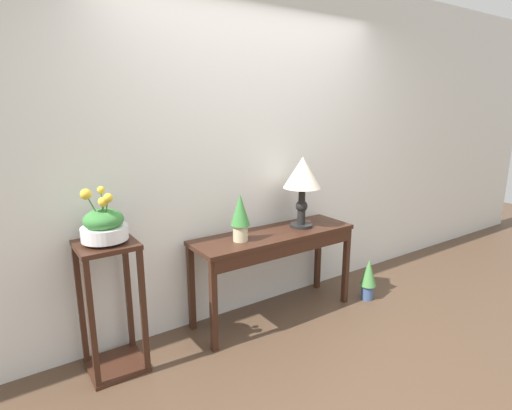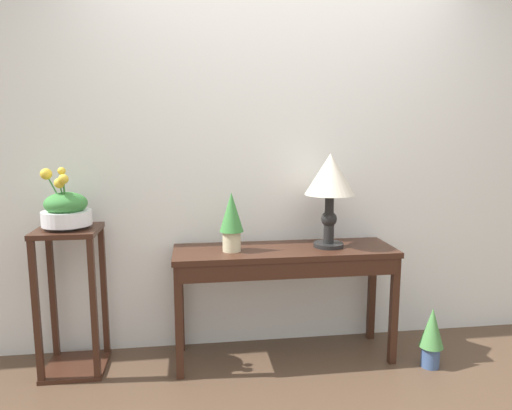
{
  "view_description": "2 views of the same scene",
  "coord_description": "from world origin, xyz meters",
  "px_view_note": "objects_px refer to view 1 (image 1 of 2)",
  "views": [
    {
      "loc": [
        -1.86,
        -1.44,
        1.73
      ],
      "look_at": [
        -0.14,
        1.08,
        0.98
      ],
      "focal_mm": 28.37,
      "sensor_mm": 36.0,
      "label": 1
    },
    {
      "loc": [
        -0.54,
        -1.72,
        1.47
      ],
      "look_at": [
        -0.15,
        1.08,
        1.01
      ],
      "focal_mm": 32.33,
      "sensor_mm": 36.0,
      "label": 2
    }
  ],
  "objects_px": {
    "planter_bowl_wide": "(104,225)",
    "potted_plant_floor": "(368,277)",
    "pedestal_stand_left": "(112,307)",
    "console_table": "(276,244)",
    "table_lamp": "(302,177)",
    "potted_plant_on_console": "(240,215)"
  },
  "relations": [
    {
      "from": "planter_bowl_wide",
      "to": "potted_plant_floor",
      "type": "bearing_deg",
      "value": -7.22
    },
    {
      "from": "pedestal_stand_left",
      "to": "potted_plant_floor",
      "type": "bearing_deg",
      "value": -7.29
    },
    {
      "from": "console_table",
      "to": "pedestal_stand_left",
      "type": "distance_m",
      "value": 1.32
    },
    {
      "from": "table_lamp",
      "to": "potted_plant_floor",
      "type": "xyz_separation_m",
      "value": [
        0.6,
        -0.26,
        -0.95
      ]
    },
    {
      "from": "table_lamp",
      "to": "planter_bowl_wide",
      "type": "bearing_deg",
      "value": 179.31
    },
    {
      "from": "table_lamp",
      "to": "pedestal_stand_left",
      "type": "bearing_deg",
      "value": 179.22
    },
    {
      "from": "table_lamp",
      "to": "pedestal_stand_left",
      "type": "distance_m",
      "value": 1.75
    },
    {
      "from": "planter_bowl_wide",
      "to": "pedestal_stand_left",
      "type": "bearing_deg",
      "value": 56.8
    },
    {
      "from": "pedestal_stand_left",
      "to": "potted_plant_on_console",
      "type": "bearing_deg",
      "value": -2.63
    },
    {
      "from": "console_table",
      "to": "pedestal_stand_left",
      "type": "relative_size",
      "value": 1.56
    },
    {
      "from": "planter_bowl_wide",
      "to": "potted_plant_floor",
      "type": "xyz_separation_m",
      "value": [
        2.19,
        -0.28,
        -0.8
      ]
    },
    {
      "from": "planter_bowl_wide",
      "to": "potted_plant_floor",
      "type": "relative_size",
      "value": 0.94
    },
    {
      "from": "table_lamp",
      "to": "potted_plant_floor",
      "type": "bearing_deg",
      "value": -23.38
    },
    {
      "from": "console_table",
      "to": "pedestal_stand_left",
      "type": "height_order",
      "value": "pedestal_stand_left"
    },
    {
      "from": "planter_bowl_wide",
      "to": "table_lamp",
      "type": "bearing_deg",
      "value": -0.69
    },
    {
      "from": "potted_plant_floor",
      "to": "pedestal_stand_left",
      "type": "bearing_deg",
      "value": 172.71
    },
    {
      "from": "potted_plant_on_console",
      "to": "potted_plant_floor",
      "type": "height_order",
      "value": "potted_plant_on_console"
    },
    {
      "from": "console_table",
      "to": "potted_plant_floor",
      "type": "distance_m",
      "value": 1.01
    },
    {
      "from": "table_lamp",
      "to": "potted_plant_on_console",
      "type": "height_order",
      "value": "table_lamp"
    },
    {
      "from": "potted_plant_on_console",
      "to": "table_lamp",
      "type": "bearing_deg",
      "value": 2.11
    },
    {
      "from": "potted_plant_on_console",
      "to": "potted_plant_floor",
      "type": "distance_m",
      "value": 1.44
    },
    {
      "from": "potted_plant_on_console",
      "to": "potted_plant_floor",
      "type": "relative_size",
      "value": 0.94
    }
  ]
}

